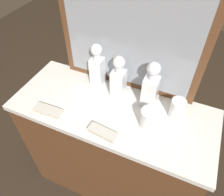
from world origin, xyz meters
name	(u,v)px	position (x,y,z in m)	size (l,w,h in m)	color
ground_plane	(112,178)	(0.00, 0.00, 0.00)	(6.00, 6.00, 0.00)	#2D2319
dresser	(112,150)	(0.00, 0.00, 0.44)	(1.12, 0.46, 0.87)	brown
dresser_mirror	(130,28)	(0.00, 0.21, 1.24)	(0.78, 0.03, 0.74)	brown
crystal_decanter_center	(150,89)	(0.17, 0.12, 0.98)	(0.08, 0.08, 0.27)	white
crystal_decanter_front	(97,69)	(-0.16, 0.16, 0.98)	(0.07, 0.07, 0.27)	white
crystal_decanter_far_right	(118,80)	(-0.01, 0.12, 0.98)	(0.07, 0.07, 0.26)	white
crystal_tumbler_front	(149,119)	(0.21, -0.03, 0.92)	(0.09, 0.09, 0.10)	white
crystal_tumbler_center	(177,109)	(0.32, 0.09, 0.92)	(0.08, 0.08, 0.11)	white
silver_brush_far_left	(48,110)	(-0.30, -0.16, 0.89)	(0.16, 0.06, 0.02)	#B7A88C
silver_brush_left	(103,133)	(0.03, -0.17, 0.89)	(0.15, 0.07, 0.02)	#B7A88C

